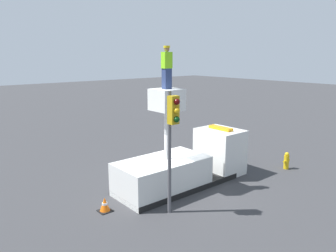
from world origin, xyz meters
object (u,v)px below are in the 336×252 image
object	(u,v)px
traffic_light_pole	(172,129)
traffic_cone_rear	(105,205)
bucket_truck	(185,164)
fire_hydrant	(286,161)
worker	(167,67)

from	to	relation	value
traffic_light_pole	traffic_cone_rear	bearing A→B (deg)	135.88
bucket_truck	fire_hydrant	xyz separation A→B (m)	(5.44, -1.92, -0.50)
bucket_truck	fire_hydrant	bearing A→B (deg)	-19.46
bucket_truck	traffic_cone_rear	distance (m)	4.27
worker	bucket_truck	bearing A→B (deg)	0.00
fire_hydrant	traffic_cone_rear	bearing A→B (deg)	169.11
traffic_light_pole	traffic_cone_rear	distance (m)	3.95
bucket_truck	worker	xyz separation A→B (m)	(-1.09, 0.00, 4.40)
worker	fire_hydrant	size ratio (longest dim) A/B	1.94
bucket_truck	traffic_cone_rear	xyz separation A→B (m)	(-4.22, -0.07, -0.68)
worker	traffic_light_pole	distance (m)	3.06
traffic_light_pole	traffic_cone_rear	size ratio (longest dim) A/B	8.26
bucket_truck	fire_hydrant	size ratio (longest dim) A/B	7.37
fire_hydrant	traffic_cone_rear	xyz separation A→B (m)	(-9.66, 1.86, -0.18)
worker	fire_hydrant	bearing A→B (deg)	-16.41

